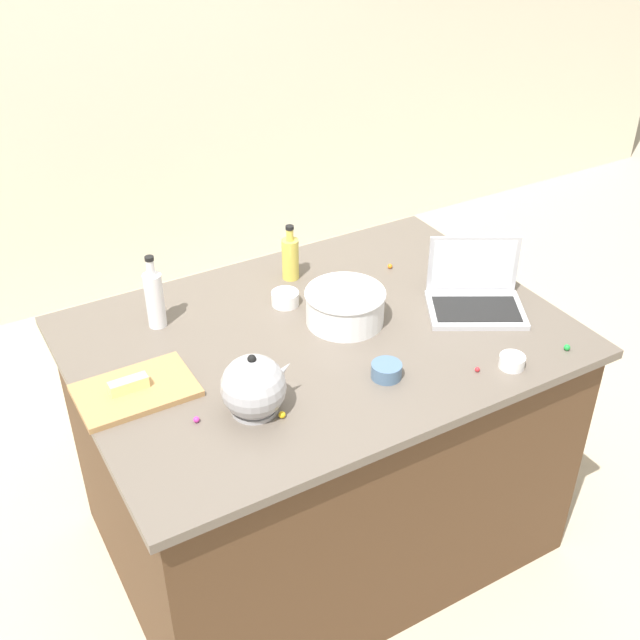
{
  "coord_description": "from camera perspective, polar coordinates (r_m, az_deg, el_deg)",
  "views": [
    {
      "loc": [
        -1.02,
        -1.76,
        2.28
      ],
      "look_at": [
        0.0,
        0.0,
        0.95
      ],
      "focal_mm": 43.83,
      "sensor_mm": 36.0,
      "label": 1
    }
  ],
  "objects": [
    {
      "name": "ground_plane",
      "position": [
        3.06,
        0.0,
        -15.06
      ],
      "size": [
        12.0,
        12.0,
        0.0
      ],
      "primitive_type": "plane",
      "color": "#B7A88E"
    },
    {
      "name": "wall_back",
      "position": [
        4.12,
        -15.61,
        18.28
      ],
      "size": [
        8.0,
        0.1,
        2.6
      ],
      "primitive_type": "cube",
      "color": "beige",
      "rests_on": "ground"
    },
    {
      "name": "island_counter",
      "position": [
        2.74,
        0.0,
        -8.76
      ],
      "size": [
        1.52,
        1.09,
        0.9
      ],
      "color": "#4C331E",
      "rests_on": "ground"
    },
    {
      "name": "laptop",
      "position": [
        2.62,
        11.24,
        1.86
      ],
      "size": [
        0.38,
        0.35,
        0.22
      ],
      "color": "#B7B7BC",
      "rests_on": "island_counter"
    },
    {
      "name": "mixing_bowl_large",
      "position": [
        2.49,
        1.84,
        1.05
      ],
      "size": [
        0.26,
        0.26,
        0.11
      ],
      "color": "white",
      "rests_on": "island_counter"
    },
    {
      "name": "bottle_oil",
      "position": [
        2.72,
        -2.18,
        4.58
      ],
      "size": [
        0.06,
        0.06,
        0.2
      ],
      "color": "#DBC64C",
      "rests_on": "island_counter"
    },
    {
      "name": "bottle_vinegar",
      "position": [
        2.5,
        -11.98,
        1.55
      ],
      "size": [
        0.06,
        0.06,
        0.25
      ],
      "color": "white",
      "rests_on": "island_counter"
    },
    {
      "name": "kettle",
      "position": [
        2.12,
        -4.86,
        -4.92
      ],
      "size": [
        0.21,
        0.18,
        0.2
      ],
      "color": "#ADADB2",
      "rests_on": "island_counter"
    },
    {
      "name": "cutting_board",
      "position": [
        2.27,
        -13.33,
        -5.0
      ],
      "size": [
        0.33,
        0.22,
        0.02
      ],
      "primitive_type": "cube",
      "color": "#AD7F4C",
      "rests_on": "island_counter"
    },
    {
      "name": "butter_stick_left",
      "position": [
        2.26,
        -13.82,
        -4.58
      ],
      "size": [
        0.11,
        0.04,
        0.04
      ],
      "primitive_type": "cube",
      "rotation": [
        0.0,
        0.0,
        0.0
      ],
      "color": "#F4E58C",
      "rests_on": "cutting_board"
    },
    {
      "name": "ramekin_small",
      "position": [
        2.27,
        4.87,
        -3.7
      ],
      "size": [
        0.09,
        0.09,
        0.04
      ],
      "primitive_type": "cylinder",
      "color": "slate",
      "rests_on": "island_counter"
    },
    {
      "name": "ramekin_medium",
      "position": [
        2.6,
        -2.56,
        1.59
      ],
      "size": [
        0.09,
        0.09,
        0.05
      ],
      "primitive_type": "cylinder",
      "color": "white",
      "rests_on": "island_counter"
    },
    {
      "name": "ramekin_wide",
      "position": [
        2.37,
        13.84,
        -2.96
      ],
      "size": [
        0.08,
        0.08,
        0.04
      ],
      "primitive_type": "cylinder",
      "color": "white",
      "rests_on": "island_counter"
    },
    {
      "name": "candy_0",
      "position": [
        2.14,
        -9.01,
        -7.19
      ],
      "size": [
        0.02,
        0.02,
        0.02
      ],
      "primitive_type": "sphere",
      "color": "#CC3399",
      "rests_on": "island_counter"
    },
    {
      "name": "candy_1",
      "position": [
        2.82,
        5.13,
        3.93
      ],
      "size": [
        0.02,
        0.02,
        0.02
      ],
      "primitive_type": "sphere",
      "color": "orange",
      "rests_on": "island_counter"
    },
    {
      "name": "candy_2",
      "position": [
        2.69,
        10.7,
        1.87
      ],
      "size": [
        0.02,
        0.02,
        0.02
      ],
      "primitive_type": "sphere",
      "color": "red",
      "rests_on": "island_counter"
    },
    {
      "name": "candy_3",
      "position": [
        2.13,
        -2.79,
        -6.93
      ],
      "size": [
        0.02,
        0.02,
        0.02
      ],
      "primitive_type": "sphere",
      "color": "yellow",
      "rests_on": "island_counter"
    },
    {
      "name": "candy_4",
      "position": [
        2.65,
        11.44,
        1.3
      ],
      "size": [
        0.02,
        0.02,
        0.02
      ],
      "primitive_type": "sphere",
      "color": "#CC3399",
      "rests_on": "island_counter"
    },
    {
      "name": "candy_5",
      "position": [
        2.34,
        11.42,
        -3.56
      ],
      "size": [
        0.02,
        0.02,
        0.02
      ],
      "primitive_type": "sphere",
      "color": "red",
      "rests_on": "island_counter"
    },
    {
      "name": "candy_6",
      "position": [
        2.5,
        17.59,
        -1.93
      ],
      "size": [
        0.02,
        0.02,
        0.02
      ],
      "primitive_type": "sphere",
      "color": "green",
      "rests_on": "island_counter"
    }
  ]
}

